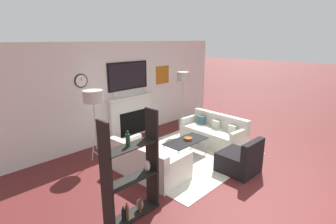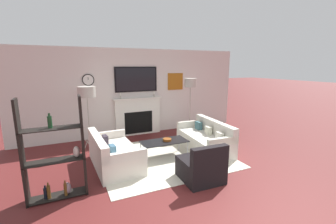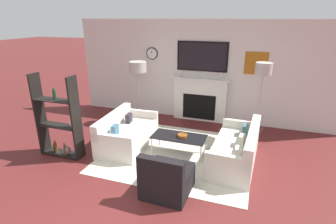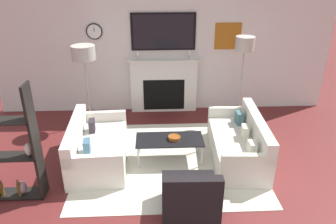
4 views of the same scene
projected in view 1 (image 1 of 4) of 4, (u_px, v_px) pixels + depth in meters
ground_plane at (293, 199)px, 4.69m from camera, size 60.00×60.00×0.00m
fireplace_wall at (128, 94)px, 7.50m from camera, size 7.26×0.28×2.70m
area_rug at (185, 156)px, 6.38m from camera, size 3.02×2.68×0.01m
couch_left at (148, 163)px, 5.48m from camera, size 0.95×1.64×0.73m
couch_right at (214, 133)px, 7.15m from camera, size 0.89×1.80×0.77m
armchair at (240, 161)px, 5.57m from camera, size 0.75×0.78×0.78m
coffee_table at (186, 142)px, 6.30m from camera, size 1.12×0.54×0.40m
decorative_bowl at (188, 139)px, 6.33m from camera, size 0.21×0.21×0.06m
floor_lamp_left at (93, 97)px, 5.86m from camera, size 0.45×0.45×1.66m
floor_lamp_right at (183, 77)px, 7.97m from camera, size 0.37×0.37×1.80m
shelf_unit at (132, 174)px, 4.06m from camera, size 0.93×0.28×1.71m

